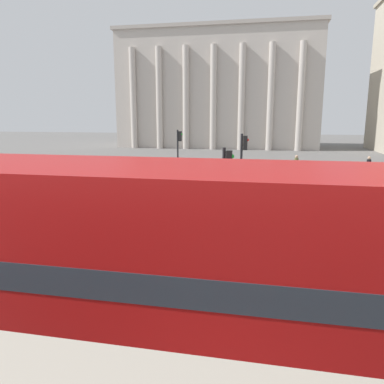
{
  "coord_description": "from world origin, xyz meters",
  "views": [
    {
      "loc": [
        0.46,
        -2.04,
        4.8
      ],
      "look_at": [
        -3.14,
        15.6,
        1.12
      ],
      "focal_mm": 35.0,
      "sensor_mm": 36.0,
      "label": 1
    }
  ],
  "objects_px": {
    "double_decker_bus": "(79,263)",
    "pedestrian_olive": "(296,165)",
    "traffic_light_mid": "(243,161)",
    "traffic_light_near": "(226,184)",
    "car_maroon": "(307,177)",
    "traffic_light_far": "(179,148)",
    "pedestrian_yellow": "(105,182)",
    "pedestrian_blue": "(243,215)",
    "pedestrian_black": "(368,166)",
    "plaza_building_left": "(219,90)"
  },
  "relations": [
    {
      "from": "double_decker_bus",
      "to": "traffic_light_mid",
      "type": "distance_m",
      "value": 13.18
    },
    {
      "from": "double_decker_bus",
      "to": "pedestrian_olive",
      "type": "height_order",
      "value": "double_decker_bus"
    },
    {
      "from": "double_decker_bus",
      "to": "car_maroon",
      "type": "distance_m",
      "value": 21.18
    },
    {
      "from": "pedestrian_yellow",
      "to": "pedestrian_blue",
      "type": "height_order",
      "value": "pedestrian_blue"
    },
    {
      "from": "traffic_light_near",
      "to": "car_maroon",
      "type": "xyz_separation_m",
      "value": [
        4.09,
        13.04,
        -1.73
      ]
    },
    {
      "from": "double_decker_bus",
      "to": "pedestrian_olive",
      "type": "xyz_separation_m",
      "value": [
        5.39,
        24.21,
        -1.18
      ]
    },
    {
      "from": "traffic_light_near",
      "to": "traffic_light_mid",
      "type": "xyz_separation_m",
      "value": [
        0.19,
        5.78,
        0.13
      ]
    },
    {
      "from": "double_decker_bus",
      "to": "traffic_light_mid",
      "type": "xyz_separation_m",
      "value": [
        1.98,
        13.03,
        0.33
      ]
    },
    {
      "from": "traffic_light_far",
      "to": "pedestrian_yellow",
      "type": "height_order",
      "value": "traffic_light_far"
    },
    {
      "from": "pedestrian_blue",
      "to": "car_maroon",
      "type": "bearing_deg",
      "value": -118.46
    },
    {
      "from": "pedestrian_olive",
      "to": "pedestrian_black",
      "type": "height_order",
      "value": "same"
    },
    {
      "from": "double_decker_bus",
      "to": "plaza_building_left",
      "type": "height_order",
      "value": "plaza_building_left"
    },
    {
      "from": "traffic_light_near",
      "to": "pedestrian_yellow",
      "type": "xyz_separation_m",
      "value": [
        -8.0,
        7.4,
        -1.5
      ]
    },
    {
      "from": "double_decker_bus",
      "to": "pedestrian_olive",
      "type": "distance_m",
      "value": 24.83
    },
    {
      "from": "pedestrian_yellow",
      "to": "pedestrian_olive",
      "type": "relative_size",
      "value": 0.9
    },
    {
      "from": "traffic_light_near",
      "to": "car_maroon",
      "type": "distance_m",
      "value": 13.78
    },
    {
      "from": "traffic_light_near",
      "to": "pedestrian_yellow",
      "type": "distance_m",
      "value": 11.0
    },
    {
      "from": "plaza_building_left",
      "to": "pedestrian_olive",
      "type": "relative_size",
      "value": 16.86
    },
    {
      "from": "double_decker_bus",
      "to": "pedestrian_blue",
      "type": "height_order",
      "value": "double_decker_bus"
    },
    {
      "from": "traffic_light_near",
      "to": "pedestrian_olive",
      "type": "xyz_separation_m",
      "value": [
        3.6,
        16.96,
        -1.38
      ]
    },
    {
      "from": "traffic_light_near",
      "to": "traffic_light_far",
      "type": "distance_m",
      "value": 14.01
    },
    {
      "from": "traffic_light_mid",
      "to": "pedestrian_olive",
      "type": "distance_m",
      "value": 11.79
    },
    {
      "from": "traffic_light_mid",
      "to": "pedestrian_black",
      "type": "distance_m",
      "value": 14.35
    },
    {
      "from": "plaza_building_left",
      "to": "traffic_light_far",
      "type": "distance_m",
      "value": 34.47
    },
    {
      "from": "traffic_light_far",
      "to": "pedestrian_yellow",
      "type": "xyz_separation_m",
      "value": [
        -3.13,
        -5.73,
        -1.56
      ]
    },
    {
      "from": "traffic_light_near",
      "to": "traffic_light_mid",
      "type": "distance_m",
      "value": 5.78
    },
    {
      "from": "pedestrian_olive",
      "to": "pedestrian_blue",
      "type": "xyz_separation_m",
      "value": [
        -3.04,
        -15.94,
        -0.01
      ]
    },
    {
      "from": "pedestrian_yellow",
      "to": "car_maroon",
      "type": "bearing_deg",
      "value": -139.07
    },
    {
      "from": "traffic_light_mid",
      "to": "pedestrian_yellow",
      "type": "height_order",
      "value": "traffic_light_mid"
    },
    {
      "from": "traffic_light_mid",
      "to": "pedestrian_yellow",
      "type": "distance_m",
      "value": 8.51
    },
    {
      "from": "double_decker_bus",
      "to": "pedestrian_blue",
      "type": "distance_m",
      "value": 8.68
    },
    {
      "from": "pedestrian_olive",
      "to": "pedestrian_black",
      "type": "relative_size",
      "value": 1.0
    },
    {
      "from": "pedestrian_yellow",
      "to": "pedestrian_blue",
      "type": "bearing_deg",
      "value": 159.21
    },
    {
      "from": "traffic_light_mid",
      "to": "car_maroon",
      "type": "distance_m",
      "value": 8.45
    },
    {
      "from": "traffic_light_mid",
      "to": "pedestrian_yellow",
      "type": "relative_size",
      "value": 2.41
    },
    {
      "from": "traffic_light_far",
      "to": "pedestrian_blue",
      "type": "xyz_separation_m",
      "value": [
        5.43,
        -12.11,
        -1.46
      ]
    },
    {
      "from": "traffic_light_far",
      "to": "pedestrian_blue",
      "type": "relative_size",
      "value": 2.13
    },
    {
      "from": "car_maroon",
      "to": "traffic_light_mid",
      "type": "bearing_deg",
      "value": 18.1
    },
    {
      "from": "traffic_light_near",
      "to": "traffic_light_far",
      "type": "bearing_deg",
      "value": 110.34
    },
    {
      "from": "pedestrian_black",
      "to": "pedestrian_yellow",
      "type": "bearing_deg",
      "value": 4.71
    },
    {
      "from": "plaza_building_left",
      "to": "pedestrian_yellow",
      "type": "xyz_separation_m",
      "value": [
        -1.49,
        -39.59,
        -7.83
      ]
    },
    {
      "from": "pedestrian_black",
      "to": "pedestrian_blue",
      "type": "distance_m",
      "value": 18.1
    },
    {
      "from": "traffic_light_near",
      "to": "car_maroon",
      "type": "height_order",
      "value": "traffic_light_near"
    },
    {
      "from": "traffic_light_far",
      "to": "car_maroon",
      "type": "xyz_separation_m",
      "value": [
        8.96,
        -0.09,
        -1.79
      ]
    },
    {
      "from": "traffic_light_mid",
      "to": "pedestrian_yellow",
      "type": "xyz_separation_m",
      "value": [
        -8.19,
        1.63,
        -1.63
      ]
    },
    {
      "from": "double_decker_bus",
      "to": "traffic_light_mid",
      "type": "bearing_deg",
      "value": 76.66
    },
    {
      "from": "car_maroon",
      "to": "pedestrian_yellow",
      "type": "relative_size",
      "value": 2.58
    },
    {
      "from": "plaza_building_left",
      "to": "traffic_light_far",
      "type": "xyz_separation_m",
      "value": [
        1.64,
        -33.86,
        -6.27
      ]
    },
    {
      "from": "plaza_building_left",
      "to": "pedestrian_black",
      "type": "height_order",
      "value": "plaza_building_left"
    },
    {
      "from": "pedestrian_black",
      "to": "car_maroon",
      "type": "bearing_deg",
      "value": 15.07
    }
  ]
}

